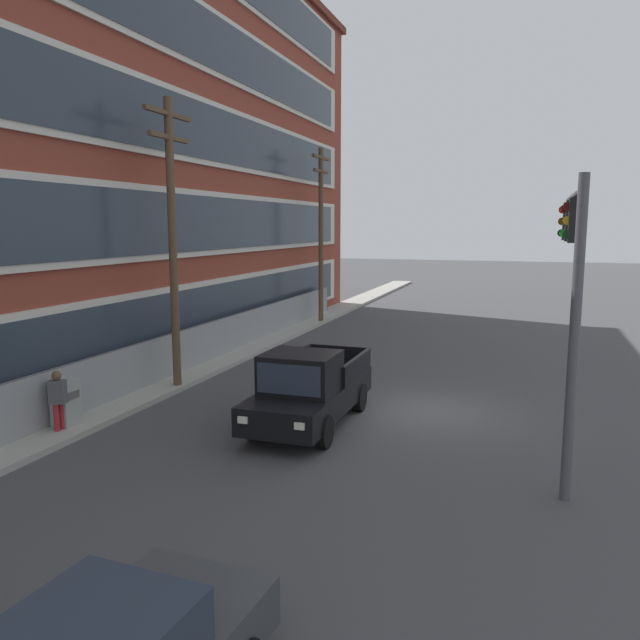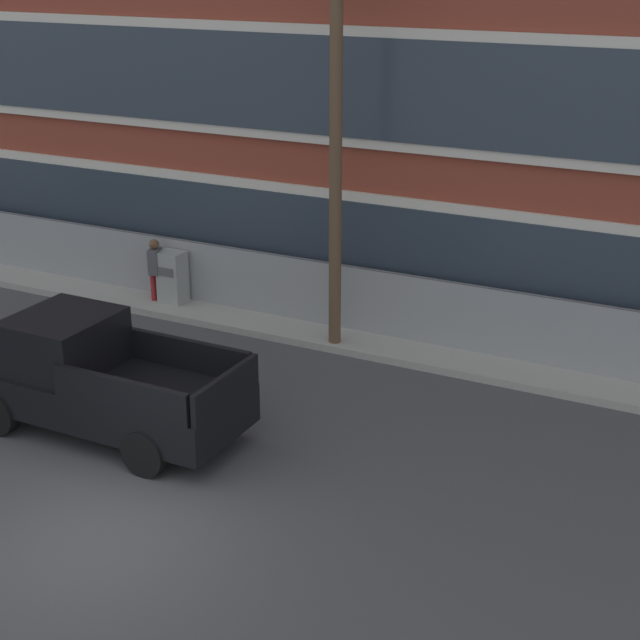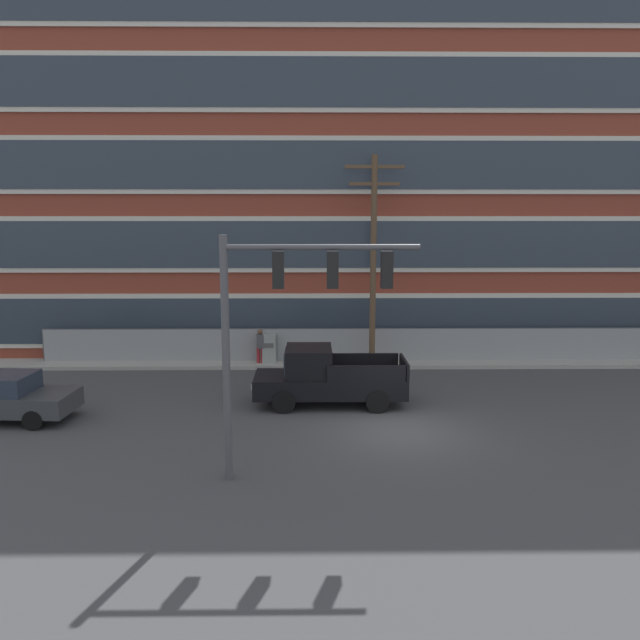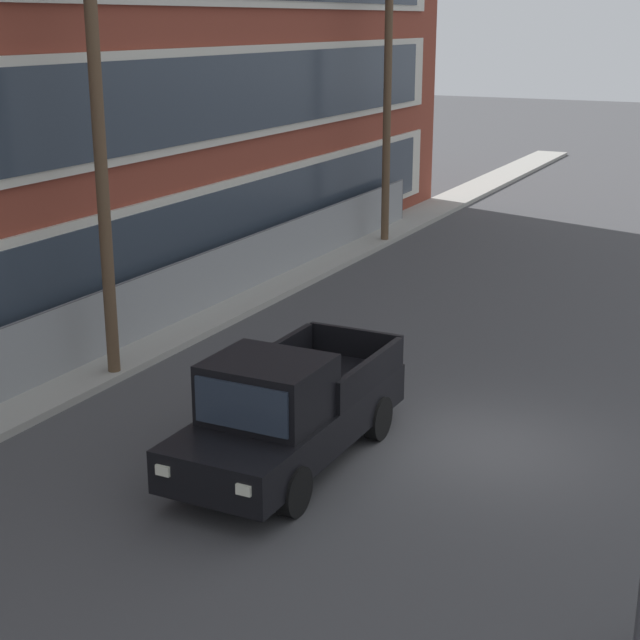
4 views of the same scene
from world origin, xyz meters
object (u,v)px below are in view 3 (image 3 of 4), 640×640
pickup_truck_black (326,378)px  sedan_dark_grey (2,397)px  utility_pole_near_corner (373,253)px  pedestrian_near_cabinet (260,345)px  electrical_cabinet (269,350)px  traffic_signal_mast (286,305)px

pickup_truck_black → sedan_dark_grey: (-10.69, -1.55, -0.17)m
utility_pole_near_corner → pedestrian_near_cabinet: (-4.94, 0.39, -4.08)m
pickup_truck_black → electrical_cabinet: size_ratio=3.85×
traffic_signal_mast → electrical_cabinet: size_ratio=4.45×
traffic_signal_mast → pedestrian_near_cabinet: (-1.67, 11.93, -3.54)m
pedestrian_near_cabinet → pickup_truck_black: bearing=-63.8°
pickup_truck_black → pedestrian_near_cabinet: (-2.81, 5.69, 0.00)m
traffic_signal_mast → electrical_cabinet: bearing=96.1°
sedan_dark_grey → electrical_cabinet: bearing=41.6°
sedan_dark_grey → utility_pole_near_corner: bearing=28.1°
pickup_truck_black → utility_pole_near_corner: 7.02m
utility_pole_near_corner → electrical_cabinet: size_ratio=6.53×
pickup_truck_black → sedan_dark_grey: bearing=-171.7°
pickup_truck_black → pedestrian_near_cabinet: pickup_truck_black is taller
traffic_signal_mast → pedestrian_near_cabinet: 12.56m
utility_pole_near_corner → traffic_signal_mast: bearing=-105.8°
electrical_cabinet → pedestrian_near_cabinet: size_ratio=0.83×
traffic_signal_mast → utility_pole_near_corner: bearing=74.2°
traffic_signal_mast → utility_pole_near_corner: 12.01m
electrical_cabinet → pedestrian_near_cabinet: (-0.39, -0.12, 0.27)m
pickup_truck_black → electrical_cabinet: bearing=112.5°
sedan_dark_grey → electrical_cabinet: sedan_dark_grey is taller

